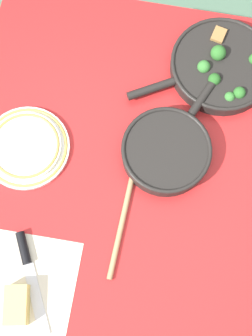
# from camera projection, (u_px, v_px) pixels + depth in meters

# --- Properties ---
(ground_plane) EXTENTS (14.00, 14.00, 0.00)m
(ground_plane) POSITION_uv_depth(u_px,v_px,m) (126.00, 217.00, 2.01)
(ground_plane) COLOR #51755B
(dining_table_red) EXTENTS (1.09, 0.95, 0.75)m
(dining_table_red) POSITION_uv_depth(u_px,v_px,m) (126.00, 178.00, 1.37)
(dining_table_red) COLOR red
(dining_table_red) RESTS_ON ground_plane
(skillet_broccoli) EXTENTS (0.31, 0.41, 0.07)m
(skillet_broccoli) POSITION_uv_depth(u_px,v_px,m) (220.00, 66.00, 1.35)
(skillet_broccoli) COLOR black
(skillet_broccoli) RESTS_ON dining_table_red
(skillet_eggs) EXTENTS (0.38, 0.25, 0.06)m
(skillet_eggs) POSITION_uv_depth(u_px,v_px,m) (167.00, 151.00, 1.28)
(skillet_eggs) COLOR black
(skillet_eggs) RESTS_ON dining_table_red
(wooden_spoon) EXTENTS (0.40, 0.04, 0.02)m
(wooden_spoon) POSITION_uv_depth(u_px,v_px,m) (129.00, 189.00, 1.27)
(wooden_spoon) COLOR tan
(wooden_spoon) RESTS_ON dining_table_red
(parchment_sheet) EXTENTS (0.29, 0.25, 0.00)m
(parchment_sheet) POSITION_uv_depth(u_px,v_px,m) (26.00, 291.00, 1.20)
(parchment_sheet) COLOR beige
(parchment_sheet) RESTS_ON dining_table_red
(grater_knife) EXTENTS (0.25, 0.15, 0.02)m
(grater_knife) POSITION_uv_depth(u_px,v_px,m) (28.00, 267.00, 1.21)
(grater_knife) COLOR silver
(grater_knife) RESTS_ON dining_table_red
(cheese_block) EXTENTS (0.11, 0.07, 0.05)m
(cheese_block) POSITION_uv_depth(u_px,v_px,m) (17.00, 305.00, 1.17)
(cheese_block) COLOR #EACC66
(cheese_block) RESTS_ON dining_table_red
(dinner_plate_stack) EXTENTS (0.24, 0.24, 0.03)m
(dinner_plate_stack) POSITION_uv_depth(u_px,v_px,m) (26.00, 147.00, 1.29)
(dinner_plate_stack) COLOR silver
(dinner_plate_stack) RESTS_ON dining_table_red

